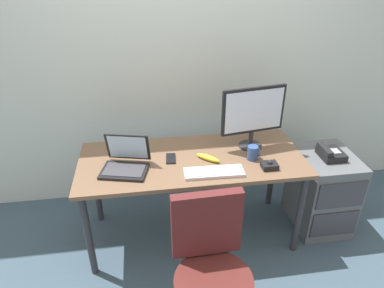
% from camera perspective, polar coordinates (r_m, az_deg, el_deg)
% --- Properties ---
extents(ground_plane, '(8.00, 8.00, 0.00)m').
position_cam_1_polar(ground_plane, '(3.03, 0.00, -14.30)').
color(ground_plane, '#3A4E5D').
extents(back_wall, '(6.00, 0.10, 2.80)m').
position_cam_1_polar(back_wall, '(2.98, -2.08, 15.87)').
color(back_wall, silver).
rests_on(back_wall, ground).
extents(desk, '(1.65, 0.71, 0.74)m').
position_cam_1_polar(desk, '(2.62, 0.00, -3.76)').
color(desk, brown).
rests_on(desk, ground).
extents(file_cabinet, '(0.42, 0.53, 0.67)m').
position_cam_1_polar(file_cabinet, '(3.12, 20.41, -7.10)').
color(file_cabinet, '#575B5F').
rests_on(file_cabinet, ground).
extents(desk_phone, '(0.17, 0.20, 0.09)m').
position_cam_1_polar(desk_phone, '(2.91, 21.64, -1.43)').
color(desk_phone, black).
rests_on(desk_phone, file_cabinet).
extents(office_chair, '(0.52, 0.52, 0.95)m').
position_cam_1_polar(office_chair, '(2.14, 3.10, -21.41)').
color(office_chair, black).
rests_on(office_chair, ground).
extents(monitor_main, '(0.50, 0.18, 0.49)m').
position_cam_1_polar(monitor_main, '(2.64, 9.95, 4.91)').
color(monitor_main, '#262628').
rests_on(monitor_main, desk).
extents(keyboard, '(0.41, 0.15, 0.03)m').
position_cam_1_polar(keyboard, '(2.40, 3.61, -4.58)').
color(keyboard, silver).
rests_on(keyboard, desk).
extents(laptop, '(0.37, 0.34, 0.24)m').
position_cam_1_polar(laptop, '(2.47, -10.79, -2.91)').
color(laptop, black).
rests_on(laptop, desk).
extents(trackball_mouse, '(0.11, 0.09, 0.07)m').
position_cam_1_polar(trackball_mouse, '(2.51, 12.54, -3.40)').
color(trackball_mouse, black).
rests_on(trackball_mouse, desk).
extents(coffee_mug, '(0.09, 0.08, 0.11)m').
position_cam_1_polar(coffee_mug, '(2.58, 9.91, -1.41)').
color(coffee_mug, '#2F4B84').
rests_on(coffee_mug, desk).
extents(cell_phone, '(0.08, 0.15, 0.01)m').
position_cam_1_polar(cell_phone, '(2.57, -3.49, -2.38)').
color(cell_phone, black).
rests_on(cell_phone, desk).
extents(banana, '(0.17, 0.16, 0.04)m').
position_cam_1_polar(banana, '(2.55, 2.66, -2.28)').
color(banana, yellow).
rests_on(banana, desk).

